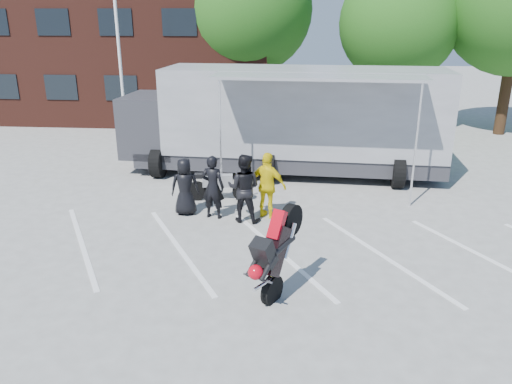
# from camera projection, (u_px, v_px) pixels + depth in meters

# --- Properties ---
(ground) EXTENTS (100.00, 100.00, 0.00)m
(ground) POSITION_uv_depth(u_px,v_px,m) (268.00, 272.00, 10.81)
(ground) COLOR #A3A39E
(ground) RESTS_ON ground
(parking_bay_lines) EXTENTS (18.09, 13.33, 0.01)m
(parking_bay_lines) POSITION_uv_depth(u_px,v_px,m) (270.00, 251.00, 11.75)
(parking_bay_lines) COLOR white
(parking_bay_lines) RESTS_ON ground
(office_building) EXTENTS (18.00, 8.00, 7.00)m
(office_building) POSITION_uv_depth(u_px,v_px,m) (108.00, 50.00, 27.40)
(office_building) COLOR #492017
(office_building) RESTS_ON ground
(flagpole) EXTENTS (1.61, 0.12, 8.00)m
(flagpole) POSITION_uv_depth(u_px,v_px,m) (123.00, 22.00, 19.06)
(flagpole) COLOR white
(flagpole) RESTS_ON ground
(tree_left) EXTENTS (6.12, 6.12, 8.64)m
(tree_left) POSITION_uv_depth(u_px,v_px,m) (249.00, 10.00, 24.17)
(tree_left) COLOR #382314
(tree_left) RESTS_ON ground
(tree_mid) EXTENTS (5.44, 5.44, 7.68)m
(tree_mid) POSITION_uv_depth(u_px,v_px,m) (399.00, 23.00, 22.86)
(tree_mid) COLOR #382314
(tree_mid) RESTS_ON ground
(transporter_truck) EXTENTS (11.70, 6.11, 3.63)m
(transporter_truck) POSITION_uv_depth(u_px,v_px,m) (288.00, 173.00, 17.67)
(transporter_truck) COLOR #9B9DA3
(transporter_truck) RESTS_ON ground
(parked_motorcycle) EXTENTS (2.03, 0.85, 1.03)m
(parked_motorcycle) POSITION_uv_depth(u_px,v_px,m) (220.00, 200.00, 15.06)
(parked_motorcycle) COLOR #BCBCC1
(parked_motorcycle) RESTS_ON ground
(stunt_bike_rider) EXTENTS (1.52, 1.88, 2.01)m
(stunt_bike_rider) POSITION_uv_depth(u_px,v_px,m) (288.00, 288.00, 10.18)
(stunt_bike_rider) COLOR black
(stunt_bike_rider) RESTS_ON ground
(spectator_leather_a) EXTENTS (0.86, 0.62, 1.61)m
(spectator_leather_a) POSITION_uv_depth(u_px,v_px,m) (185.00, 187.00, 13.73)
(spectator_leather_a) COLOR black
(spectator_leather_a) RESTS_ON ground
(spectator_leather_b) EXTENTS (0.71, 0.54, 1.76)m
(spectator_leather_b) POSITION_uv_depth(u_px,v_px,m) (213.00, 187.00, 13.47)
(spectator_leather_b) COLOR black
(spectator_leather_b) RESTS_ON ground
(spectator_leather_c) EXTENTS (0.99, 0.82, 1.86)m
(spectator_leather_c) POSITION_uv_depth(u_px,v_px,m) (244.00, 188.00, 13.23)
(spectator_leather_c) COLOR black
(spectator_leather_c) RESTS_ON ground
(spectator_hivis) EXTENTS (1.16, 0.80, 1.82)m
(spectator_hivis) POSITION_uv_depth(u_px,v_px,m) (268.00, 186.00, 13.49)
(spectator_hivis) COLOR yellow
(spectator_hivis) RESTS_ON ground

